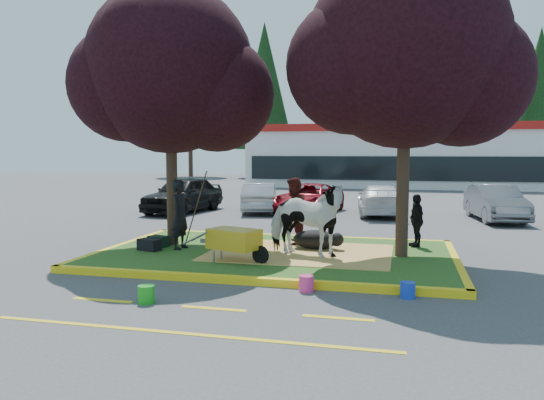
% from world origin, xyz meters
% --- Properties ---
extents(ground, '(90.00, 90.00, 0.00)m').
position_xyz_m(ground, '(0.00, 0.00, 0.00)').
color(ground, '#424244').
rests_on(ground, ground).
extents(median_island, '(8.00, 5.00, 0.15)m').
position_xyz_m(median_island, '(0.00, 0.00, 0.07)').
color(median_island, '#255019').
rests_on(median_island, ground).
extents(curb_near, '(8.30, 0.16, 0.15)m').
position_xyz_m(curb_near, '(0.00, -2.58, 0.07)').
color(curb_near, yellow).
rests_on(curb_near, ground).
extents(curb_far, '(8.30, 0.16, 0.15)m').
position_xyz_m(curb_far, '(0.00, 2.58, 0.07)').
color(curb_far, yellow).
rests_on(curb_far, ground).
extents(curb_left, '(0.16, 5.30, 0.15)m').
position_xyz_m(curb_left, '(-4.08, 0.00, 0.07)').
color(curb_left, yellow).
rests_on(curb_left, ground).
extents(curb_right, '(0.16, 5.30, 0.15)m').
position_xyz_m(curb_right, '(4.08, 0.00, 0.07)').
color(curb_right, yellow).
rests_on(curb_right, ground).
extents(straw_bedding, '(4.20, 3.00, 0.01)m').
position_xyz_m(straw_bedding, '(0.60, 0.00, 0.15)').
color(straw_bedding, '#EBB760').
rests_on(straw_bedding, median_island).
extents(tree_purple_left, '(5.06, 4.20, 6.51)m').
position_xyz_m(tree_purple_left, '(-2.78, 0.38, 4.36)').
color(tree_purple_left, black).
rests_on(tree_purple_left, median_island).
extents(tree_purple_right, '(5.30, 4.40, 6.82)m').
position_xyz_m(tree_purple_right, '(2.92, 0.18, 4.56)').
color(tree_purple_right, black).
rests_on(tree_purple_right, median_island).
extents(fire_lane_stripe_a, '(1.10, 0.12, 0.01)m').
position_xyz_m(fire_lane_stripe_a, '(-2.00, -4.20, 0.00)').
color(fire_lane_stripe_a, yellow).
rests_on(fire_lane_stripe_a, ground).
extents(fire_lane_stripe_b, '(1.10, 0.12, 0.01)m').
position_xyz_m(fire_lane_stripe_b, '(0.00, -4.20, 0.00)').
color(fire_lane_stripe_b, yellow).
rests_on(fire_lane_stripe_b, ground).
extents(fire_lane_stripe_c, '(1.10, 0.12, 0.01)m').
position_xyz_m(fire_lane_stripe_c, '(2.00, -4.20, 0.00)').
color(fire_lane_stripe_c, yellow).
rests_on(fire_lane_stripe_c, ground).
extents(fire_lane_long, '(6.00, 0.10, 0.01)m').
position_xyz_m(fire_lane_long, '(0.00, -5.40, 0.00)').
color(fire_lane_long, yellow).
rests_on(fire_lane_long, ground).
extents(retail_building, '(20.40, 8.40, 4.40)m').
position_xyz_m(retail_building, '(2.00, 27.98, 2.25)').
color(retail_building, silver).
rests_on(retail_building, ground).
extents(treeline, '(46.58, 7.80, 14.63)m').
position_xyz_m(treeline, '(1.23, 37.61, 7.73)').
color(treeline, black).
rests_on(treeline, ground).
extents(cow, '(2.15, 1.41, 1.67)m').
position_xyz_m(cow, '(0.79, -0.41, 0.99)').
color(cow, white).
rests_on(cow, median_island).
extents(calf, '(1.24, 0.94, 0.47)m').
position_xyz_m(calf, '(0.87, 0.54, 0.39)').
color(calf, black).
rests_on(calf, median_island).
extents(handler, '(0.45, 0.65, 1.69)m').
position_xyz_m(handler, '(-2.32, -0.18, 0.99)').
color(handler, black).
rests_on(handler, median_island).
extents(visitor_a, '(0.73, 0.89, 1.70)m').
position_xyz_m(visitor_a, '(0.21, 1.10, 1.00)').
color(visitor_a, '#411512').
rests_on(visitor_a, median_island).
extents(visitor_b, '(0.55, 0.83, 1.31)m').
position_xyz_m(visitor_b, '(3.25, 1.52, 0.81)').
color(visitor_b, black).
rests_on(visitor_b, median_island).
extents(wheelbarrow, '(1.91, 0.96, 0.72)m').
position_xyz_m(wheelbarrow, '(-0.55, -1.40, 0.65)').
color(wheelbarrow, black).
rests_on(wheelbarrow, median_island).
extents(gear_bag_dark, '(0.61, 0.44, 0.28)m').
position_xyz_m(gear_bag_dark, '(-2.97, -0.57, 0.29)').
color(gear_bag_dark, black).
rests_on(gear_bag_dark, median_island).
extents(gear_bag_green, '(0.57, 0.44, 0.27)m').
position_xyz_m(gear_bag_green, '(-2.99, -0.03, 0.28)').
color(gear_bag_green, black).
rests_on(gear_bag_green, median_island).
extents(bucket_green, '(0.34, 0.34, 0.30)m').
position_xyz_m(bucket_green, '(-1.20, -4.16, 0.15)').
color(bucket_green, '#189E1A').
rests_on(bucket_green, ground).
extents(bucket_pink, '(0.35, 0.35, 0.29)m').
position_xyz_m(bucket_pink, '(1.26, -2.80, 0.15)').
color(bucket_pink, '#F73682').
rests_on(bucket_pink, ground).
extents(bucket_blue, '(0.27, 0.27, 0.28)m').
position_xyz_m(bucket_blue, '(3.02, -2.80, 0.14)').
color(bucket_blue, blue).
rests_on(bucket_blue, ground).
extents(car_black, '(2.37, 4.58, 1.49)m').
position_xyz_m(car_black, '(-5.93, 8.29, 0.74)').
color(car_black, black).
rests_on(car_black, ground).
extents(car_silver, '(2.02, 3.87, 1.21)m').
position_xyz_m(car_silver, '(-2.89, 9.17, 0.61)').
color(car_silver, '#9FA1A6').
rests_on(car_silver, ground).
extents(car_red, '(2.60, 4.59, 1.21)m').
position_xyz_m(car_red, '(-0.82, 9.24, 0.60)').
color(car_red, maroon).
rests_on(car_red, ground).
extents(car_white, '(2.06, 4.28, 1.20)m').
position_xyz_m(car_white, '(2.03, 9.21, 0.60)').
color(car_white, silver).
rests_on(car_white, ground).
extents(car_grey, '(1.88, 4.12, 1.31)m').
position_xyz_m(car_grey, '(6.19, 8.53, 0.66)').
color(car_grey, slate).
rests_on(car_grey, ground).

